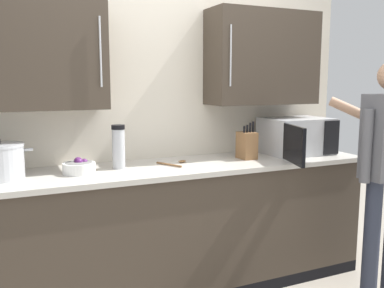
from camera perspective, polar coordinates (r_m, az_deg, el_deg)
back_wall_tiled at (r=3.18m, az=-5.10°, el=8.18°), size 3.34×0.44×2.85m
counter_unit at (r=3.08m, az=-2.97°, el=-11.57°), size 3.04×0.64×0.94m
microwave_oven at (r=3.50m, az=13.71°, el=1.05°), size 0.64×0.76×0.29m
wooden_spoon at (r=3.00m, az=-2.24°, el=-2.57°), size 0.23×0.21×0.02m
knife_block at (r=3.22m, az=7.46°, el=-0.15°), size 0.11×0.15×0.29m
thermos_flask at (r=2.87m, az=-9.95°, el=-0.34°), size 0.09×0.09×0.30m
fruit_bowl at (r=2.79m, az=-15.11°, el=-3.01°), size 0.21×0.21×0.10m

